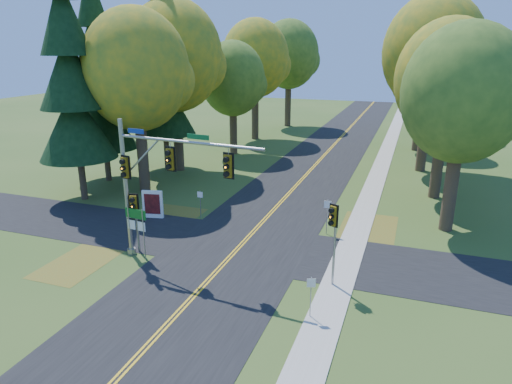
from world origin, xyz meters
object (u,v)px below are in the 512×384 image
(east_signal_pole, at_px, (334,225))
(traffic_mast, at_px, (156,175))
(route_sign_cluster, at_px, (136,223))
(info_kiosk, at_px, (153,204))

(east_signal_pole, bearing_deg, traffic_mast, -154.78)
(traffic_mast, distance_m, east_signal_pole, 9.40)
(route_sign_cluster, height_order, info_kiosk, route_sign_cluster)
(route_sign_cluster, bearing_deg, info_kiosk, 120.12)
(route_sign_cluster, bearing_deg, east_signal_pole, 7.76)
(east_signal_pole, height_order, route_sign_cluster, east_signal_pole)
(traffic_mast, distance_m, info_kiosk, 7.94)
(traffic_mast, relative_size, info_kiosk, 4.33)
(route_sign_cluster, bearing_deg, traffic_mast, 5.52)
(traffic_mast, bearing_deg, east_signal_pole, 7.47)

